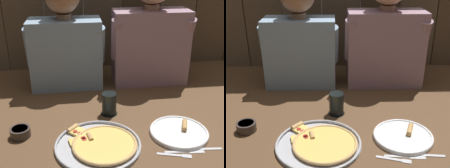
% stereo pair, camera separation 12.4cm
% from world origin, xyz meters
% --- Properties ---
extents(ground_plane, '(3.20, 3.20, 0.00)m').
position_xyz_m(ground_plane, '(0.00, 0.00, 0.00)').
color(ground_plane, brown).
extents(pizza_tray, '(0.34, 0.34, 0.03)m').
position_xyz_m(pizza_tray, '(-0.11, -0.09, 0.01)').
color(pizza_tray, '#B2B2B7').
rests_on(pizza_tray, ground).
extents(dinner_plate, '(0.25, 0.25, 0.03)m').
position_xyz_m(dinner_plate, '(0.23, -0.05, 0.01)').
color(dinner_plate, white).
rests_on(dinner_plate, ground).
extents(drinking_glass, '(0.08, 0.08, 0.11)m').
position_xyz_m(drinking_glass, '(-0.04, 0.16, 0.05)').
color(drinking_glass, black).
rests_on(drinking_glass, ground).
extents(dipping_bowl, '(0.08, 0.08, 0.04)m').
position_xyz_m(dipping_bowl, '(-0.43, 0.02, 0.02)').
color(dipping_bowl, '#3D332D').
rests_on(dipping_bowl, ground).
extents(table_fork, '(0.13, 0.05, 0.01)m').
position_xyz_m(table_fork, '(0.17, -0.19, 0.00)').
color(table_fork, silver).
rests_on(table_fork, ground).
extents(table_knife, '(0.16, 0.03, 0.01)m').
position_xyz_m(table_knife, '(0.21, -0.17, 0.00)').
color(table_knife, silver).
rests_on(table_knife, ground).
extents(table_spoon, '(0.14, 0.03, 0.01)m').
position_xyz_m(table_spoon, '(0.27, -0.16, 0.00)').
color(table_spoon, silver).
rests_on(table_spoon, ground).
extents(diner_left, '(0.42, 0.20, 0.60)m').
position_xyz_m(diner_left, '(-0.24, 0.51, 0.28)').
color(diner_left, '#849EB7').
rests_on(diner_left, ground).
extents(diner_right, '(0.46, 0.22, 0.65)m').
position_xyz_m(diner_right, '(0.24, 0.51, 0.31)').
color(diner_right, gray).
rests_on(diner_right, ground).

